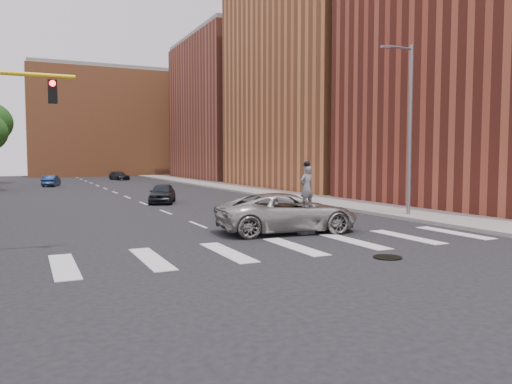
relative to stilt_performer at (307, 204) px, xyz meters
name	(u,v)px	position (x,y,z in m)	size (l,w,h in m)	color
ground_plane	(275,255)	(-3.27, -3.50, -1.23)	(160.00, 160.00, 0.00)	black
sidewalk_right	(272,192)	(9.23, 21.50, -1.14)	(5.00, 90.00, 0.18)	gray
manhole	(388,257)	(-0.27, -5.50, -1.21)	(0.90, 0.90, 0.04)	black
building_mid	(332,73)	(18.73, 26.50, 10.77)	(16.00, 22.00, 24.00)	#BA693A
building_far	(242,111)	(18.73, 50.50, 8.77)	(16.00, 22.00, 20.00)	brown
building_backdrop	(106,125)	(2.73, 74.50, 7.77)	(26.00, 14.00, 18.00)	#BA693A
streetlight	(409,125)	(7.63, 2.50, 3.67)	(2.05, 0.20, 9.00)	slate
stilt_performer	(307,204)	(0.00, 0.00, 0.00)	(0.83, 0.58, 3.05)	#372116
suv_crossing	(287,213)	(-0.55, 0.66, -0.39)	(2.80, 6.07, 1.69)	#A8A69F
car_near	(162,193)	(-2.00, 16.24, -0.54)	(1.63, 4.04, 1.38)	black
car_mid	(51,181)	(-8.07, 41.08, -0.62)	(1.29, 3.69, 1.22)	navy
car_far	(119,176)	(1.35, 53.70, -0.65)	(1.64, 4.03, 1.17)	black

